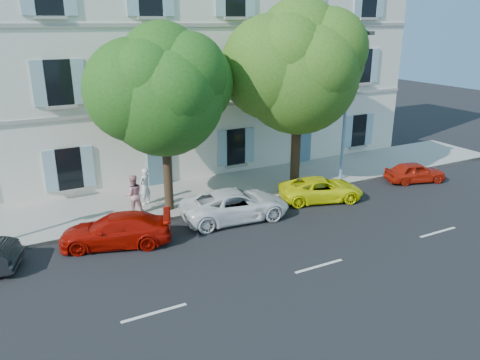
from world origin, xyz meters
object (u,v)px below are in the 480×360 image
car_red_hatchback (415,172)px  pedestrian_a (145,186)px  car_yellow_supercar (321,189)px  tree_right (299,74)px  tree_left (164,96)px  pedestrian_b (133,194)px  car_red_coupe (116,230)px  car_white_coupe (235,205)px  street_lamp (348,98)px

car_red_hatchback → pedestrian_a: 14.17m
car_yellow_supercar → tree_right: (-0.30, 1.83, 5.24)m
car_yellow_supercar → tree_left: 8.59m
pedestrian_b → tree_left: bearing=173.4°
car_red_coupe → car_red_hatchback: bearing=109.0°
car_red_hatchback → tree_right: (-6.40, 1.97, 5.26)m
tree_left → pedestrian_b: size_ratio=4.47×
car_red_coupe → tree_right: bearing=120.8°
car_red_coupe → car_white_coupe: 5.19m
street_lamp → pedestrian_b: 11.65m
car_red_hatchback → car_white_coupe: bearing=105.6°
car_yellow_supercar → pedestrian_a: bearing=84.7°
car_red_hatchback → street_lamp: 5.56m
car_white_coupe → tree_left: tree_left is taller
tree_right → street_lamp: size_ratio=1.14×
car_red_hatchback → tree_right: size_ratio=0.36×
tree_right → pedestrian_a: 8.90m
car_white_coupe → tree_left: 5.49m
tree_right → street_lamp: tree_right is taller
car_yellow_supercar → tree_left: (-6.94, 2.01, 4.64)m
car_white_coupe → street_lamp: bearing=-71.8°
car_red_hatchback → pedestrian_b: 14.79m
car_white_coupe → tree_left: size_ratio=0.60×
car_yellow_supercar → pedestrian_b: pedestrian_b is taller
car_white_coupe → pedestrian_a: (-3.02, 3.18, 0.34)m
tree_left → street_lamp: (9.56, -0.41, -0.69)m
tree_right → car_yellow_supercar: bearing=-80.6°
pedestrian_a → pedestrian_b: pedestrian_b is taller
street_lamp → pedestrian_b: (-11.10, 0.62, -3.48)m
car_yellow_supercar → street_lamp: size_ratio=0.52×
tree_left → street_lamp: size_ratio=1.02×
pedestrian_a → pedestrian_b: (-0.80, -0.88, 0.03)m
car_red_hatchback → tree_left: tree_left is taller
car_white_coupe → pedestrian_a: pedestrian_a is taller
car_white_coupe → tree_right: (4.37, 1.91, 5.14)m
car_yellow_supercar → tree_left: size_ratio=0.51×
car_white_coupe → car_yellow_supercar: car_white_coupe is taller
tree_right → car_red_coupe: bearing=-168.0°
pedestrian_b → pedestrian_a: bearing=-131.0°
street_lamp → pedestrian_a: 10.99m
car_red_hatchback → tree_right: bearing=88.8°
car_red_coupe → pedestrian_a: (2.17, 3.29, 0.39)m
tree_right → pedestrian_b: size_ratio=5.02×
street_lamp → car_yellow_supercar: bearing=-148.5°
tree_right → pedestrian_b: 9.48m
car_red_coupe → tree_left: (2.92, 2.20, 4.59)m
car_red_hatchback → tree_left: bearing=96.6°
tree_left → pedestrian_a: 4.40m
tree_right → car_white_coupe: bearing=-156.3°
car_red_coupe → tree_left: tree_left is taller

